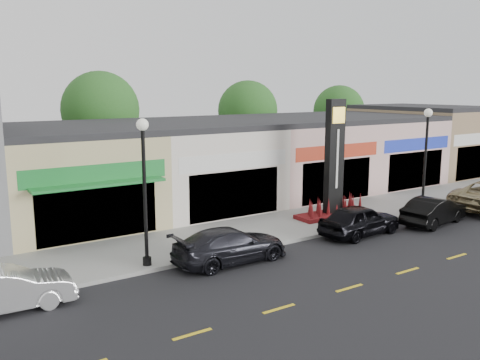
{
  "coord_description": "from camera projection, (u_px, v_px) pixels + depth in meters",
  "views": [
    {
      "loc": [
        -15.0,
        -14.6,
        6.69
      ],
      "look_at": [
        -2.86,
        4.0,
        2.65
      ],
      "focal_mm": 38.0,
      "sensor_mm": 36.0,
      "label": 1
    }
  ],
  "objects": [
    {
      "name": "tree_rear_mid",
      "position": [
        248.0,
        111.0,
        40.78
      ],
      "size": [
        4.8,
        4.8,
        7.29
      ],
      "color": "#382619",
      "rests_on": "ground"
    },
    {
      "name": "shop_cream",
      "position": [
        189.0,
        163.0,
        29.51
      ],
      "size": [
        7.0,
        10.01,
        4.8
      ],
      "color": "white",
      "rests_on": "ground"
    },
    {
      "name": "tree_rear_east",
      "position": [
        339.0,
        111.0,
        46.21
      ],
      "size": [
        4.6,
        4.6,
        6.94
      ],
      "color": "#382619",
      "rests_on": "ground"
    },
    {
      "name": "curb",
      "position": [
        316.0,
        236.0,
        23.01
      ],
      "size": [
        52.0,
        0.2,
        0.15
      ],
      "primitive_type": "cube",
      "color": "gray",
      "rests_on": "ground"
    },
    {
      "name": "car_dark_sedan",
      "position": [
        230.0,
        245.0,
        19.66
      ],
      "size": [
        1.97,
        4.71,
        1.36
      ],
      "primitive_type": "imported",
      "rotation": [
        0.0,
        0.0,
        1.58
      ],
      "color": "black",
      "rests_on": "ground"
    },
    {
      "name": "shop_tan",
      "position": [
        422.0,
        139.0,
        40.75
      ],
      "size": [
        7.0,
        10.01,
        5.3
      ],
      "color": "#8E6D52",
      "rests_on": "ground"
    },
    {
      "name": "ground",
      "position": [
        349.0,
        250.0,
        21.29
      ],
      "size": [
        120.0,
        120.0,
        0.0
      ],
      "primitive_type": "plane",
      "color": "black",
      "rests_on": "ground"
    },
    {
      "name": "lamp_west_near",
      "position": [
        144.0,
        178.0,
        18.43
      ],
      "size": [
        0.44,
        0.44,
        5.47
      ],
      "color": "black",
      "rests_on": "sidewalk"
    },
    {
      "name": "pylon_sign",
      "position": [
        334.0,
        175.0,
        25.95
      ],
      "size": [
        4.2,
        1.3,
        6.0
      ],
      "color": "#570F0F",
      "rests_on": "sidewalk"
    },
    {
      "name": "car_black_sedan",
      "position": [
        360.0,
        220.0,
        23.26
      ],
      "size": [
        1.98,
        4.34,
        1.44
      ],
      "primitive_type": "imported",
      "rotation": [
        0.0,
        0.0,
        1.64
      ],
      "color": "black",
      "rests_on": "ground"
    },
    {
      "name": "sidewalk",
      "position": [
        285.0,
        225.0,
        24.86
      ],
      "size": [
        52.0,
        4.3,
        0.15
      ],
      "primitive_type": "cube",
      "color": "gray",
      "rests_on": "ground"
    },
    {
      "name": "car_black_conv",
      "position": [
        434.0,
        211.0,
        25.15
      ],
      "size": [
        2.11,
        4.35,
        1.37
      ],
      "primitive_type": "imported",
      "rotation": [
        0.0,
        0.0,
        1.73
      ],
      "color": "black",
      "rests_on": "ground"
    },
    {
      "name": "shop_beige",
      "position": [
        67.0,
        174.0,
        25.74
      ],
      "size": [
        7.0,
        10.85,
        4.8
      ],
      "color": "tan",
      "rests_on": "ground"
    },
    {
      "name": "shop_pink_e",
      "position": [
        360.0,
        148.0,
        37.03
      ],
      "size": [
        7.0,
        10.01,
        4.8
      ],
      "color": "#D8A8A5",
      "rests_on": "ground"
    },
    {
      "name": "shop_pink_w",
      "position": [
        284.0,
        154.0,
        33.27
      ],
      "size": [
        7.0,
        10.01,
        4.8
      ],
      "color": "#D8A8A5",
      "rests_on": "ground"
    },
    {
      "name": "tree_rear_west",
      "position": [
        101.0,
        110.0,
        34.27
      ],
      "size": [
        5.2,
        5.2,
        7.83
      ],
      "color": "#382619",
      "rests_on": "ground"
    },
    {
      "name": "car_white_van",
      "position": [
        4.0,
        290.0,
        15.34
      ],
      "size": [
        1.6,
        4.17,
        1.35
      ],
      "primitive_type": "imported",
      "rotation": [
        0.0,
        0.0,
        1.53
      ],
      "color": "white",
      "rests_on": "ground"
    },
    {
      "name": "lamp_east_near",
      "position": [
        426.0,
        149.0,
        27.03
      ],
      "size": [
        0.44,
        0.44,
        5.47
      ],
      "color": "black",
      "rests_on": "sidewalk"
    }
  ]
}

